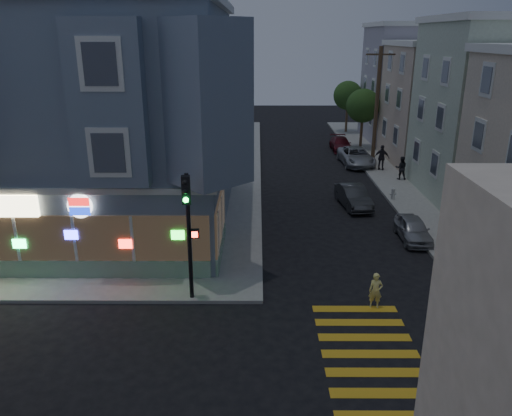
{
  "coord_description": "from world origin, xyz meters",
  "views": [
    {
      "loc": [
        2.79,
        -15.12,
        9.93
      ],
      "look_at": [
        2.71,
        5.5,
        2.76
      ],
      "focal_mm": 35.0,
      "sensor_mm": 36.0,
      "label": 1
    }
  ],
  "objects_px": {
    "street_tree_near": "(363,106)",
    "running_child": "(376,291)",
    "parked_car_d": "(356,156)",
    "pedestrian_a": "(401,168)",
    "street_tree_far": "(348,96)",
    "parked_car_a": "(413,229)",
    "pedestrian_b": "(382,158)",
    "parked_car_b": "(353,197)",
    "fire_hydrant": "(393,193)",
    "utility_pole": "(377,105)",
    "traffic_signal": "(188,217)",
    "parked_car_c": "(341,144)"
  },
  "relations": [
    {
      "from": "fire_hydrant",
      "to": "utility_pole",
      "type": "bearing_deg",
      "value": 85.66
    },
    {
      "from": "pedestrian_b",
      "to": "fire_hydrant",
      "type": "xyz_separation_m",
      "value": [
        -0.93,
        -7.2,
        -0.57
      ]
    },
    {
      "from": "fire_hydrant",
      "to": "pedestrian_b",
      "type": "bearing_deg",
      "value": 82.63
    },
    {
      "from": "utility_pole",
      "to": "parked_car_b",
      "type": "relative_size",
      "value": 2.28
    },
    {
      "from": "running_child",
      "to": "parked_car_a",
      "type": "bearing_deg",
      "value": 71.38
    },
    {
      "from": "street_tree_near",
      "to": "parked_car_d",
      "type": "xyz_separation_m",
      "value": [
        -1.5,
        -5.9,
        -3.24
      ]
    },
    {
      "from": "running_child",
      "to": "traffic_signal",
      "type": "bearing_deg",
      "value": -174.7
    },
    {
      "from": "pedestrian_a",
      "to": "street_tree_far",
      "type": "bearing_deg",
      "value": -79.64
    },
    {
      "from": "running_child",
      "to": "pedestrian_b",
      "type": "xyz_separation_m",
      "value": [
        4.94,
        20.18,
        0.4
      ]
    },
    {
      "from": "pedestrian_b",
      "to": "parked_car_a",
      "type": "relative_size",
      "value": 0.56
    },
    {
      "from": "running_child",
      "to": "pedestrian_a",
      "type": "xyz_separation_m",
      "value": [
        5.71,
        17.56,
        0.27
      ]
    },
    {
      "from": "running_child",
      "to": "traffic_signal",
      "type": "relative_size",
      "value": 0.28
    },
    {
      "from": "parked_car_a",
      "to": "fire_hydrant",
      "type": "relative_size",
      "value": 4.67
    },
    {
      "from": "street_tree_far",
      "to": "parked_car_a",
      "type": "height_order",
      "value": "street_tree_far"
    },
    {
      "from": "street_tree_far",
      "to": "parked_car_c",
      "type": "height_order",
      "value": "street_tree_far"
    },
    {
      "from": "street_tree_far",
      "to": "fire_hydrant",
      "type": "bearing_deg",
      "value": -92.22
    },
    {
      "from": "street_tree_near",
      "to": "running_child",
      "type": "distance_m",
      "value": 28.81
    },
    {
      "from": "pedestrian_a",
      "to": "fire_hydrant",
      "type": "bearing_deg",
      "value": 77.52
    },
    {
      "from": "pedestrian_b",
      "to": "parked_car_b",
      "type": "height_order",
      "value": "pedestrian_b"
    },
    {
      "from": "parked_car_a",
      "to": "pedestrian_a",
      "type": "bearing_deg",
      "value": 79.18
    },
    {
      "from": "running_child",
      "to": "pedestrian_a",
      "type": "distance_m",
      "value": 18.47
    },
    {
      "from": "street_tree_far",
      "to": "fire_hydrant",
      "type": "relative_size",
      "value": 7.17
    },
    {
      "from": "pedestrian_b",
      "to": "parked_car_a",
      "type": "bearing_deg",
      "value": 107.94
    },
    {
      "from": "street_tree_far",
      "to": "parked_car_c",
      "type": "xyz_separation_m",
      "value": [
        -1.91,
        -8.7,
        -3.34
      ]
    },
    {
      "from": "street_tree_near",
      "to": "pedestrian_a",
      "type": "xyz_separation_m",
      "value": [
        0.8,
        -10.64,
        -2.95
      ]
    },
    {
      "from": "street_tree_near",
      "to": "parked_car_a",
      "type": "distance_m",
      "value": 21.8
    },
    {
      "from": "parked_car_c",
      "to": "fire_hydrant",
      "type": "distance_m",
      "value": 14.55
    },
    {
      "from": "street_tree_far",
      "to": "pedestrian_a",
      "type": "relative_size",
      "value": 3.19
    },
    {
      "from": "running_child",
      "to": "street_tree_far",
      "type": "bearing_deg",
      "value": 90.59
    },
    {
      "from": "utility_pole",
      "to": "traffic_signal",
      "type": "bearing_deg",
      "value": -118.37
    },
    {
      "from": "street_tree_near",
      "to": "parked_car_b",
      "type": "relative_size",
      "value": 1.34
    },
    {
      "from": "traffic_signal",
      "to": "fire_hydrant",
      "type": "height_order",
      "value": "traffic_signal"
    },
    {
      "from": "pedestrian_b",
      "to": "street_tree_near",
      "type": "bearing_deg",
      "value": -65.36
    },
    {
      "from": "pedestrian_b",
      "to": "traffic_signal",
      "type": "bearing_deg",
      "value": 83.18
    },
    {
      "from": "parked_car_d",
      "to": "utility_pole",
      "type": "bearing_deg",
      "value": -7.33
    },
    {
      "from": "pedestrian_b",
      "to": "parked_car_c",
      "type": "bearing_deg",
      "value": -50.7
    },
    {
      "from": "pedestrian_b",
      "to": "fire_hydrant",
      "type": "relative_size",
      "value": 2.59
    },
    {
      "from": "pedestrian_a",
      "to": "parked_car_c",
      "type": "relative_size",
      "value": 0.4
    },
    {
      "from": "parked_car_c",
      "to": "traffic_signal",
      "type": "distance_m",
      "value": 29.09
    },
    {
      "from": "street_tree_near",
      "to": "parked_car_b",
      "type": "xyz_separation_m",
      "value": [
        -3.6,
        -16.29,
        -3.29
      ]
    },
    {
      "from": "utility_pole",
      "to": "parked_car_d",
      "type": "relative_size",
      "value": 1.79
    },
    {
      "from": "parked_car_c",
      "to": "utility_pole",
      "type": "bearing_deg",
      "value": -72.64
    },
    {
      "from": "street_tree_near",
      "to": "pedestrian_a",
      "type": "relative_size",
      "value": 3.19
    },
    {
      "from": "street_tree_near",
      "to": "parked_car_d",
      "type": "bearing_deg",
      "value": -104.27
    },
    {
      "from": "street_tree_far",
      "to": "fire_hydrant",
      "type": "xyz_separation_m",
      "value": [
        -0.9,
        -23.22,
        -3.4
      ]
    },
    {
      "from": "street_tree_near",
      "to": "parked_car_c",
      "type": "xyz_separation_m",
      "value": [
        -1.91,
        -0.7,
        -3.34
      ]
    },
    {
      "from": "pedestrian_a",
      "to": "fire_hydrant",
      "type": "height_order",
      "value": "pedestrian_a"
    },
    {
      "from": "fire_hydrant",
      "to": "parked_car_b",
      "type": "bearing_deg",
      "value": -158.31
    },
    {
      "from": "parked_car_b",
      "to": "pedestrian_a",
      "type": "bearing_deg",
      "value": 44.93
    },
    {
      "from": "pedestrian_a",
      "to": "pedestrian_b",
      "type": "height_order",
      "value": "pedestrian_b"
    }
  ]
}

